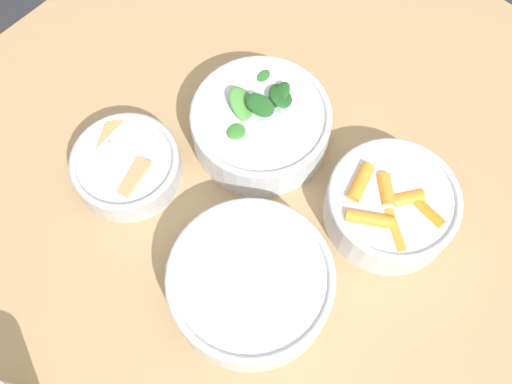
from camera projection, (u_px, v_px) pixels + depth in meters
name	position (u px, v px, depth m)	size (l,w,h in m)	color
ground_plane	(265.00, 327.00, 1.45)	(10.00, 10.00, 0.00)	#2D2D33
dining_table	(272.00, 241.00, 0.86)	(1.05, 1.03, 0.76)	tan
bowl_carrots	(390.00, 205.00, 0.73)	(0.17, 0.17, 0.07)	silver
bowl_greens	(261.00, 123.00, 0.78)	(0.19, 0.19, 0.09)	silver
bowl_beans_hotdog	(251.00, 284.00, 0.69)	(0.20, 0.20, 0.07)	silver
bowl_cookies	(126.00, 166.00, 0.76)	(0.15, 0.15, 0.05)	silver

